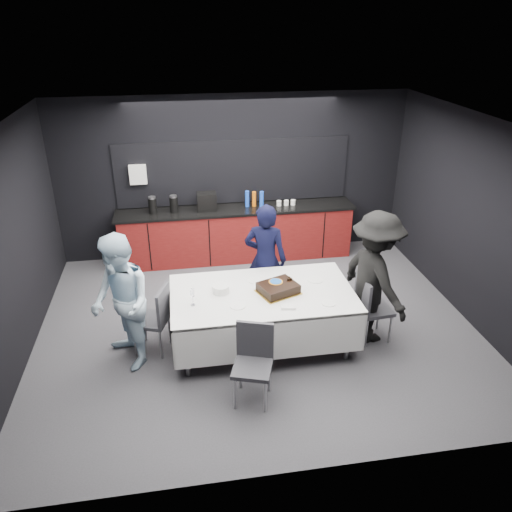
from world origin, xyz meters
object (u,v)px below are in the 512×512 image
at_px(cake_assembly, 278,288).
at_px(champagne_flute, 192,294).
at_px(party_table, 262,302).
at_px(chair_left, 156,315).
at_px(person_center, 265,260).
at_px(chair_right, 369,304).
at_px(chair_near, 253,357).
at_px(person_right, 374,278).
at_px(plate_stack, 221,289).
at_px(person_left, 121,303).

bearing_deg(cake_assembly, champagne_flute, -173.23).
relative_size(party_table, chair_left, 2.51).
height_order(champagne_flute, person_center, person_center).
height_order(chair_right, chair_near, same).
bearing_deg(champagne_flute, chair_right, 0.82).
distance_m(person_center, person_right, 1.54).
xyz_separation_m(chair_near, person_right, (1.72, 0.90, 0.37)).
bearing_deg(chair_right, plate_stack, 173.63).
bearing_deg(champagne_flute, cake_assembly, 6.77).
bearing_deg(chair_right, person_left, 179.82).
relative_size(party_table, plate_stack, 10.87).
relative_size(cake_assembly, person_right, 0.33).
xyz_separation_m(plate_stack, chair_right, (1.92, -0.21, -0.30)).
relative_size(plate_stack, person_right, 0.12).
xyz_separation_m(person_center, person_right, (1.27, -0.88, 0.07)).
height_order(party_table, plate_stack, plate_stack).
height_order(champagne_flute, chair_left, champagne_flute).
bearing_deg(plate_stack, chair_right, -6.37).
bearing_deg(person_left, cake_assembly, 67.58).
xyz_separation_m(party_table, chair_right, (1.40, -0.13, -0.11)).
distance_m(champagne_flute, chair_left, 0.66).
xyz_separation_m(party_table, person_center, (0.18, 0.80, 0.19)).
distance_m(plate_stack, chair_near, 1.13).
bearing_deg(champagne_flute, person_right, 2.04).
relative_size(party_table, person_right, 1.29).
bearing_deg(cake_assembly, person_right, -2.06).
bearing_deg(chair_near, plate_stack, 103.19).
relative_size(chair_right, chair_near, 1.00).
height_order(party_table, person_right, person_right).
relative_size(chair_near, person_center, 0.56).
bearing_deg(cake_assembly, chair_near, -116.46).
bearing_deg(person_center, party_table, 97.61).
distance_m(party_table, chair_near, 1.02).
bearing_deg(champagne_flute, plate_stack, 34.04).
relative_size(plate_stack, chair_near, 0.23).
xyz_separation_m(chair_right, chair_near, (-1.67, -0.84, 0.00)).
relative_size(champagne_flute, person_left, 0.13).
bearing_deg(person_left, person_right, 65.76).
xyz_separation_m(champagne_flute, chair_right, (2.29, 0.03, -0.40)).
bearing_deg(champagne_flute, chair_left, 153.40).
height_order(party_table, chair_left, chair_left).
distance_m(person_center, person_left, 2.12).
relative_size(champagne_flute, chair_left, 0.24).
height_order(chair_left, person_center, person_center).
relative_size(chair_left, chair_right, 1.00).
bearing_deg(person_center, cake_assembly, 111.46).
xyz_separation_m(plate_stack, champagne_flute, (-0.37, -0.25, 0.11)).
bearing_deg(plate_stack, cake_assembly, -9.41).
bearing_deg(party_table, cake_assembly, -9.50).
bearing_deg(person_center, champagne_flute, 62.57).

